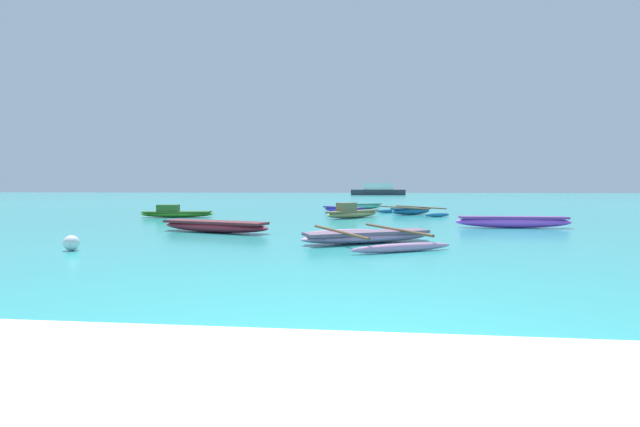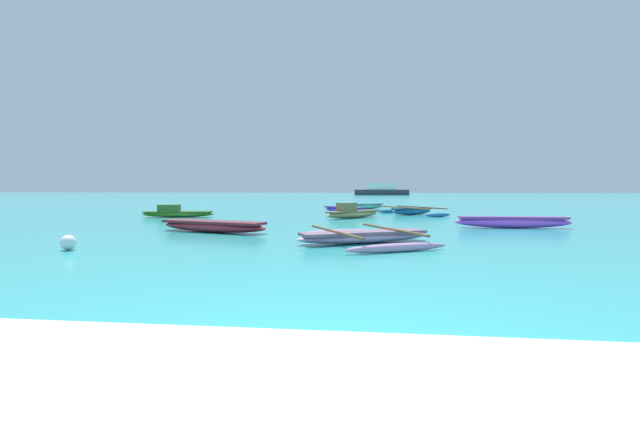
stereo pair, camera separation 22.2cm
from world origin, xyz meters
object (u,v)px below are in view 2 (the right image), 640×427
moored_boat_5 (352,213)px  mooring_buoy_0 (68,243)px  moored_boat_2 (213,226)px  moored_boat_6 (412,211)px  moored_boat_0 (365,206)px  moored_boat_7 (512,222)px  moored_boat_4 (344,209)px  moored_boat_3 (364,237)px  moored_boat_1 (177,213)px  distant_ferry (382,190)px

moored_boat_5 → mooring_buoy_0: size_ratio=7.99×
moored_boat_2 → moored_boat_6: (7.32, 9.80, -0.00)m
moored_boat_0 → moored_boat_6: moored_boat_6 is taller
moored_boat_7 → moored_boat_4: bearing=127.0°
moored_boat_0 → moored_boat_3: 17.81m
moored_boat_0 → moored_boat_6: size_ratio=0.61×
moored_boat_4 → moored_boat_5: bearing=-35.5°
moored_boat_2 → moored_boat_5: bearing=76.6°
moored_boat_2 → moored_boat_3: bearing=-6.3°
moored_boat_1 → moored_boat_3: size_ratio=0.81×
moored_boat_5 → moored_boat_0: bearing=39.8°
moored_boat_3 → distant_ferry: distant_ferry is taller
moored_boat_5 → moored_boat_6: bearing=-4.3°
moored_boat_4 → distant_ferry: 61.16m
moored_boat_0 → moored_boat_5: (-0.55, -8.62, 0.04)m
moored_boat_0 → moored_boat_6: (2.54, -5.82, -0.02)m
moored_boat_7 → moored_boat_6: bearing=111.0°
moored_boat_6 → moored_boat_7: moored_boat_6 is taller
moored_boat_4 → moored_boat_7: (6.51, -8.53, 0.03)m
moored_boat_6 → mooring_buoy_0: moored_boat_6 is taller
moored_boat_0 → distant_ferry: bearing=63.6°
moored_boat_4 → moored_boat_5: moored_boat_5 is taller
moored_boat_1 → moored_boat_7: 15.05m
moored_boat_6 → mooring_buoy_0: bearing=-156.5°
moored_boat_0 → moored_boat_3: bearing=-113.2°
moored_boat_1 → mooring_buoy_0: (2.47, -10.90, -0.04)m
moored_boat_4 → moored_boat_6: size_ratio=0.63×
moored_boat_5 → mooring_buoy_0: moored_boat_5 is taller
moored_boat_0 → distant_ferry: distant_ferry is taller
moored_boat_1 → moored_boat_5: 8.58m
mooring_buoy_0 → distant_ferry: 76.96m
moored_boat_3 → distant_ferry: size_ratio=0.41×
moored_boat_5 → mooring_buoy_0: bearing=-164.9°
moored_boat_5 → moored_boat_6: (3.09, 2.80, -0.06)m
moored_boat_3 → mooring_buoy_0: 7.09m
moored_boat_6 → moored_boat_4: bearing=127.4°
moored_boat_1 → distant_ferry: (11.90, 65.48, 0.73)m
moored_boat_6 → distant_ferry: distant_ferry is taller
moored_boat_7 → moored_boat_3: bearing=-138.1°
moored_boat_1 → mooring_buoy_0: size_ratio=10.18×
moored_boat_1 → moored_boat_4: moored_boat_1 is taller
moored_boat_2 → mooring_buoy_0: size_ratio=11.54×
moored_boat_5 → distant_ferry: 65.20m
moored_boat_6 → moored_boat_3: bearing=-134.7°
moored_boat_2 → moored_boat_5: (4.23, 7.00, 0.05)m
moored_boat_2 → moored_boat_6: size_ratio=0.92×
moored_boat_2 → moored_boat_4: 11.67m
moored_boat_3 → moored_boat_6: moored_boat_6 is taller
moored_boat_5 → distant_ferry: size_ratio=0.26×
moored_boat_4 → moored_boat_6: 3.91m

